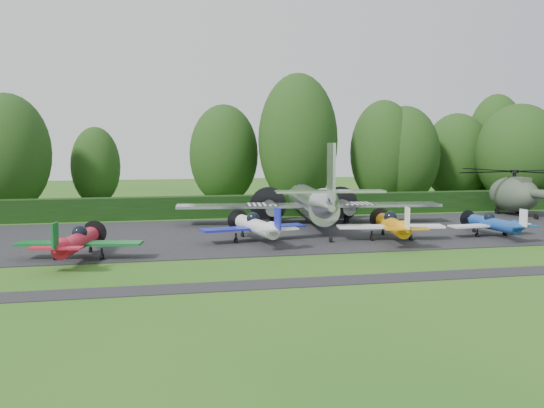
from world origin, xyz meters
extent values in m
plane|color=#275A19|center=(0.00, 0.00, 0.00)|extent=(160.00, 160.00, 0.00)
cube|color=black|center=(0.00, 10.00, 0.00)|extent=(70.00, 18.00, 0.01)
cube|color=black|center=(0.00, -6.00, 0.00)|extent=(70.00, 2.00, 0.00)
cube|color=black|center=(0.00, 21.00, 0.00)|extent=(90.00, 1.60, 2.00)
cylinder|color=silver|center=(2.80, 13.59, 1.93)|extent=(2.34, 12.19, 2.34)
cone|color=silver|center=(2.80, 20.42, 1.93)|extent=(2.34, 1.52, 2.34)
cone|color=silver|center=(2.80, 6.28, 2.44)|extent=(2.34, 3.05, 2.34)
sphere|color=black|center=(2.80, 19.44, 2.44)|extent=(1.52, 1.52, 1.52)
cube|color=silver|center=(2.80, 14.61, 1.63)|extent=(22.35, 2.44, 0.22)
cube|color=white|center=(-1.26, 14.61, 1.75)|extent=(2.64, 2.54, 0.05)
cube|color=white|center=(6.86, 14.61, 1.75)|extent=(2.64, 2.54, 0.05)
cylinder|color=silver|center=(-0.45, 15.22, 1.37)|extent=(1.12, 3.25, 1.12)
cylinder|color=silver|center=(6.05, 15.22, 1.37)|extent=(1.12, 3.25, 1.12)
cylinder|color=black|center=(-0.45, 17.50, 1.37)|extent=(3.25, 0.03, 3.25)
cylinder|color=black|center=(6.05, 17.50, 1.37)|extent=(3.25, 0.03, 3.25)
cube|color=silver|center=(2.80, 5.46, 3.56)|extent=(7.62, 1.42, 0.14)
cube|color=silver|center=(2.80, 5.16, 4.98)|extent=(0.18, 2.23, 3.86)
cylinder|color=black|center=(-0.45, 14.81, 0.25)|extent=(0.25, 0.91, 0.91)
cylinder|color=black|center=(6.05, 14.81, 0.25)|extent=(0.25, 0.91, 0.91)
cylinder|color=black|center=(2.80, 5.06, 0.18)|extent=(0.18, 0.45, 0.45)
cylinder|color=#B41026|center=(-14.76, 2.00, 1.15)|extent=(1.01, 5.76, 1.01)
sphere|color=black|center=(-14.76, 2.63, 1.62)|extent=(0.88, 0.88, 0.88)
cube|color=#0D5721|center=(-14.76, 2.52, 1.00)|extent=(7.34, 1.36, 0.15)
cube|color=#B41026|center=(-14.76, -1.46, 1.41)|extent=(2.72, 0.73, 0.10)
cube|color=#0D5721|center=(-14.76, -1.56, 2.10)|extent=(0.10, 0.84, 1.36)
cylinder|color=black|center=(-14.76, 5.72, 1.15)|extent=(1.57, 0.02, 1.57)
cylinder|color=black|center=(-16.12, 2.31, 0.19)|extent=(0.15, 0.46, 0.46)
cylinder|color=black|center=(-13.40, 2.31, 0.19)|extent=(0.15, 0.46, 0.46)
cylinder|color=black|center=(-14.76, 4.72, 0.17)|extent=(0.13, 0.42, 0.42)
cylinder|color=silver|center=(-3.29, 6.05, 1.18)|extent=(1.03, 5.88, 1.03)
sphere|color=black|center=(-3.29, 6.69, 1.66)|extent=(0.90, 0.90, 0.90)
cube|color=#191F9A|center=(-3.29, 6.58, 1.02)|extent=(7.48, 1.39, 0.15)
cube|color=silver|center=(-3.29, 2.52, 1.44)|extent=(2.78, 0.75, 0.11)
cube|color=#191F9A|center=(-3.29, 2.41, 2.14)|extent=(0.11, 0.85, 1.39)
cylinder|color=black|center=(-3.29, 9.84, 1.18)|extent=(1.60, 0.02, 1.60)
cylinder|color=black|center=(-4.68, 6.37, 0.19)|extent=(0.15, 0.47, 0.47)
cylinder|color=black|center=(-1.90, 6.37, 0.19)|extent=(0.15, 0.47, 0.47)
cylinder|color=black|center=(-3.29, 8.83, 0.17)|extent=(0.13, 0.43, 0.43)
cylinder|color=orange|center=(6.12, 4.60, 1.18)|extent=(1.03, 5.89, 1.03)
sphere|color=black|center=(6.12, 5.24, 1.66)|extent=(0.90, 0.90, 0.90)
cube|color=white|center=(6.12, 5.14, 1.02)|extent=(7.50, 1.39, 0.15)
cube|color=orange|center=(6.12, 1.07, 1.45)|extent=(2.79, 0.75, 0.11)
cube|color=white|center=(6.12, 0.96, 2.14)|extent=(0.11, 0.86, 1.39)
cylinder|color=black|center=(6.12, 8.40, 1.18)|extent=(1.61, 0.02, 1.61)
cylinder|color=black|center=(4.73, 4.92, 0.19)|extent=(0.15, 0.47, 0.47)
cylinder|color=black|center=(7.51, 4.92, 0.19)|extent=(0.15, 0.47, 0.47)
cylinder|color=black|center=(6.12, 7.39, 0.17)|extent=(0.13, 0.43, 0.43)
cylinder|color=navy|center=(14.13, 4.79, 1.01)|extent=(0.88, 5.03, 0.88)
sphere|color=black|center=(14.13, 5.34, 1.42)|extent=(0.77, 0.77, 0.77)
cube|color=silver|center=(14.13, 5.24, 0.87)|extent=(6.40, 1.19, 0.13)
cube|color=navy|center=(14.13, 1.77, 1.23)|extent=(2.38, 0.64, 0.09)
cube|color=silver|center=(14.13, 1.68, 1.83)|extent=(0.09, 0.73, 1.19)
cylinder|color=black|center=(14.13, 8.03, 1.01)|extent=(1.37, 0.02, 1.37)
cylinder|color=black|center=(12.94, 5.06, 0.16)|extent=(0.13, 0.40, 0.40)
cylinder|color=black|center=(15.32, 5.06, 0.16)|extent=(0.13, 0.40, 0.40)
cylinder|color=black|center=(14.13, 7.16, 0.15)|extent=(0.11, 0.37, 0.37)
ellipsoid|color=#3C4838|center=(23.69, 16.65, 2.01)|extent=(3.49, 6.39, 3.34)
cylinder|color=black|center=(23.69, 16.65, 3.69)|extent=(0.34, 0.34, 0.89)
cylinder|color=black|center=(23.69, 16.65, 4.19)|extent=(0.78, 0.78, 0.28)
cylinder|color=black|center=(23.69, 16.65, 4.19)|extent=(13.41, 13.41, 0.07)
cube|color=#3C4838|center=(23.69, 15.75, 3.30)|extent=(1.01, 2.23, 0.78)
ellipsoid|color=black|center=(23.69, 18.43, 2.12)|extent=(2.12, 2.12, 1.91)
cylinder|color=black|center=(22.58, 17.54, 0.34)|extent=(0.20, 0.63, 0.63)
cylinder|color=black|center=(24.81, 17.54, 0.34)|extent=(0.20, 0.63, 0.63)
cylinder|color=black|center=(23.69, 13.07, 0.28)|extent=(0.18, 0.54, 0.54)
cylinder|color=#3F3326|center=(27.34, 20.34, 0.61)|extent=(0.12, 0.12, 1.22)
cube|color=white|center=(28.87, 20.34, 1.32)|extent=(3.26, 0.08, 1.02)
cylinder|color=black|center=(17.79, 28.47, 1.79)|extent=(0.70, 0.70, 3.58)
ellipsoid|color=#1D3912|center=(17.79, 28.47, 5.48)|extent=(7.86, 7.86, 10.95)
cylinder|color=black|center=(31.67, 32.45, 2.09)|extent=(0.70, 0.70, 4.19)
ellipsoid|color=#1D3912|center=(31.67, 32.45, 6.40)|extent=(7.06, 7.06, 12.79)
cylinder|color=black|center=(-23.76, 28.82, 1.92)|extent=(0.70, 0.70, 3.84)
ellipsoid|color=#1D3912|center=(-23.76, 28.82, 5.87)|extent=(8.51, 8.51, 11.73)
cylinder|color=black|center=(-1.81, 33.28, 1.83)|extent=(0.70, 0.70, 3.65)
ellipsoid|color=#1D3912|center=(-1.81, 33.28, 5.58)|extent=(7.71, 7.71, 11.16)
cylinder|color=black|center=(25.97, 31.67, 1.70)|extent=(0.70, 0.70, 3.40)
ellipsoid|color=#1D3912|center=(25.97, 31.67, 5.19)|extent=(7.97, 7.97, 10.38)
cylinder|color=black|center=(5.53, 28.52, 2.33)|extent=(0.70, 0.70, 4.67)
ellipsoid|color=#1D3912|center=(5.53, 28.52, 7.13)|extent=(8.52, 8.52, 14.26)
cylinder|color=black|center=(-15.84, 34.79, 1.41)|extent=(0.70, 0.70, 2.82)
ellipsoid|color=#1D3912|center=(-15.84, 34.79, 4.32)|extent=(5.34, 5.34, 8.63)
cylinder|color=black|center=(30.32, 25.78, 1.83)|extent=(0.70, 0.70, 3.67)
ellipsoid|color=#1D3912|center=(30.32, 25.78, 5.60)|extent=(9.43, 9.43, 11.20)
cylinder|color=black|center=(15.41, 28.77, 1.90)|extent=(0.70, 0.70, 3.80)
ellipsoid|color=#1D3912|center=(15.41, 28.77, 5.80)|extent=(7.33, 7.33, 11.60)
camera|label=1|loc=(-11.02, -34.55, 7.00)|focal=40.00mm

